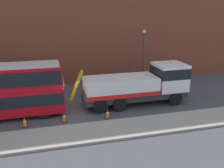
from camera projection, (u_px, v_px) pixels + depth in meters
name	position (u px, v px, depth m)	size (l,w,h in m)	color
ground_plane	(74.00, 110.00, 20.27)	(120.00, 120.00, 0.00)	#424247
near_kerb	(81.00, 133.00, 16.36)	(60.00, 2.80, 0.15)	gray
building_facade	(62.00, 8.00, 25.30)	(60.00, 1.50, 16.00)	brown
recovery_tow_truck	(140.00, 84.00, 21.17)	(10.15, 2.71, 3.67)	#2D2D2D
traffic_cone_near_bus	(25.00, 122.00, 17.36)	(0.36, 0.36, 0.72)	orange
traffic_cone_midway	(64.00, 117.00, 18.13)	(0.36, 0.36, 0.72)	orange
traffic_cone_near_truck	(108.00, 114.00, 18.74)	(0.36, 0.36, 0.72)	orange
street_lamp	(143.00, 52.00, 26.64)	(0.36, 0.36, 5.83)	#38383D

